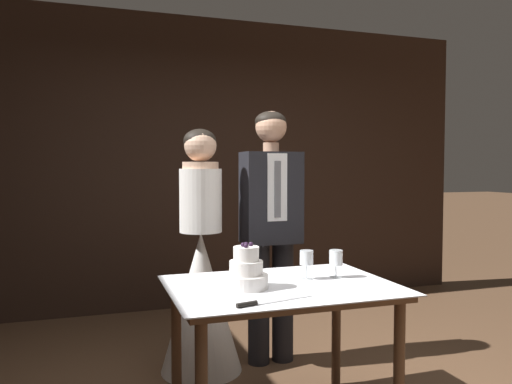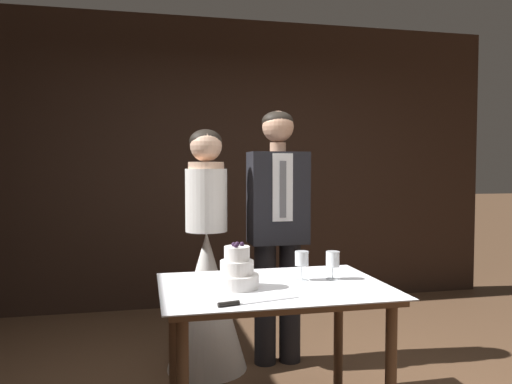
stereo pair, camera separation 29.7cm
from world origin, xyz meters
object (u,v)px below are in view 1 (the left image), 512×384
object	(u,v)px
cake_knife	(261,303)
groom	(271,221)
wine_glass_middle	(336,259)
cake_table	(281,302)
tiered_cake	(246,272)
wine_glass_near	(306,259)
bride	(201,282)

from	to	relation	value
cake_knife	groom	xyz separation A→B (m)	(0.47, 1.16, 0.23)
wine_glass_middle	groom	size ratio (longest dim) A/B	0.09
cake_table	groom	distance (m)	0.93
cake_table	tiered_cake	world-z (taller)	tiered_cake
wine_glass_near	groom	world-z (taller)	groom
cake_table	wine_glass_middle	xyz separation A→B (m)	(0.35, 0.06, 0.20)
wine_glass_near	cake_table	bearing A→B (deg)	-157.24
cake_table	cake_knife	size ratio (longest dim) A/B	2.94
cake_table	bride	size ratio (longest dim) A/B	0.72
wine_glass_near	wine_glass_middle	distance (m)	0.17
cake_table	wine_glass_near	size ratio (longest dim) A/B	7.39
cake_knife	wine_glass_near	xyz separation A→B (m)	(0.40, 0.40, 0.11)
cake_knife	groom	distance (m)	1.27
wine_glass_middle	groom	bearing A→B (deg)	97.58
tiered_cake	groom	xyz separation A→B (m)	(0.44, 0.85, 0.16)
cake_knife	bride	distance (m)	1.17
wine_glass_near	groom	size ratio (longest dim) A/B	0.09
wine_glass_near	wine_glass_middle	world-z (taller)	wine_glass_near
tiered_cake	bride	distance (m)	0.88
cake_table	tiered_cake	bearing A→B (deg)	-175.61
wine_glass_middle	cake_knife	bearing A→B (deg)	-146.21
wine_glass_near	cake_knife	bearing A→B (deg)	-135.29
tiered_cake	bride	size ratio (longest dim) A/B	0.14
wine_glass_near	wine_glass_middle	size ratio (longest dim) A/B	1.03
groom	cake_knife	bearing A→B (deg)	-112.13
cake_knife	wine_glass_middle	size ratio (longest dim) A/B	2.59
wine_glass_near	groom	xyz separation A→B (m)	(0.07, 0.76, 0.12)
wine_glass_middle	groom	xyz separation A→B (m)	(-0.10, 0.77, 0.14)
cake_table	wine_glass_middle	distance (m)	0.41
cake_table	bride	world-z (taller)	bride
tiered_cake	cake_knife	size ratio (longest dim) A/B	0.59
cake_table	groom	bearing A→B (deg)	73.47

